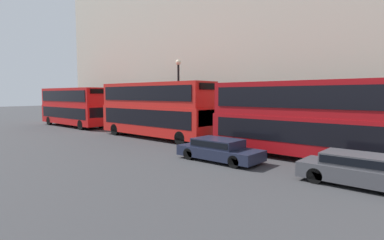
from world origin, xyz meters
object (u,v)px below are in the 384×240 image
Objects in this scene: bus_leading at (304,117)px; car_hatchback at (219,149)px; bus_third_in_queue at (73,105)px; bus_second_in_queue at (155,108)px; car_dark_sedan at (357,169)px.

car_hatchback is at bearing 135.95° from bus_leading.
bus_leading is 25.88m from bus_third_in_queue.
bus_second_in_queue is 13.61m from bus_third_in_queue.
bus_third_in_queue is at bearing 81.44° from car_hatchback.
bus_second_in_queue is 2.40× the size of car_hatchback.
car_dark_sedan is (-3.40, -3.43, -1.70)m from bus_leading.
bus_second_in_queue reaches higher than car_hatchback.
bus_third_in_queue is (-0.00, 25.88, -0.01)m from bus_leading.
bus_third_in_queue is at bearing 83.38° from car_dark_sedan.
bus_leading reaches higher than bus_third_in_queue.
bus_leading is 1.01× the size of bus_third_in_queue.
car_dark_sedan is at bearing -90.00° from car_hatchback.
bus_second_in_queue is 9.78m from car_hatchback.
bus_leading is 0.95× the size of bus_second_in_queue.
bus_leading is at bearing -90.00° from bus_second_in_queue.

